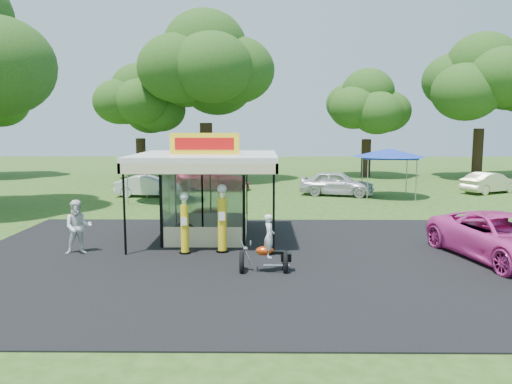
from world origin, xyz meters
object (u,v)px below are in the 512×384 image
Objects in this scene: bg_car_c at (337,183)px; pink_sedan at (502,238)px; gas_pump_right at (222,220)px; bg_car_b at (210,179)px; gas_pump_left at (185,225)px; bg_car_a at (148,186)px; spectator_west at (78,227)px; bg_car_e at (489,183)px; motorcycle at (267,249)px; tent_west at (159,157)px; tent_east at (389,153)px; gas_station_kiosk at (207,195)px; kiosk_car at (213,217)px.

pink_sedan is at bearing -152.75° from bg_car_c.
gas_pump_right is 17.62m from bg_car_b.
bg_car_a is at bearing 107.41° from gas_pump_left.
bg_car_c is at bearing 33.77° from spectator_west.
bg_car_a is at bearing 73.89° from spectator_west.
gas_pump_left is 0.52× the size of bg_car_e.
bg_car_c is (-3.06, 15.77, 0.01)m from pink_sedan.
tent_west reaches higher than motorcycle.
bg_car_b is at bearing 163.26° from tent_east.
pink_sedan is (9.32, -0.96, -0.39)m from gas_pump_right.
bg_car_e is 0.96× the size of tent_east.
gas_station_kiosk reaches higher than tent_west.
gas_pump_left is at bearing -179.82° from bg_car_b.
motorcycle is 0.98× the size of spectator_west.
gas_station_kiosk is 1.28× the size of bg_car_e.
spectator_west is 0.35× the size of bg_car_b.
motorcycle is 0.46× the size of bg_car_a.
kiosk_car is at bearing 90.00° from gas_station_kiosk.
gas_station_kiosk is at bearing -180.00° from kiosk_car.
bg_car_a is at bearing 129.01° from bg_car_b.
tent_east is at bearing -109.48° from bg_car_b.
gas_pump_right reaches higher than bg_car_a.
gas_pump_right is at bearing -123.61° from tent_east.
pink_sedan is 18.62m from bg_car_e.
gas_station_kiosk reaches higher than gas_pump_left.
pink_sedan is (7.78, 1.41, 0.05)m from motorcycle.
bg_car_e is (17.95, 16.37, -0.35)m from gas_pump_left.
motorcycle reaches higher than bg_car_c.
gas_station_kiosk is at bearing 99.82° from bg_car_e.
bg_car_e is at bearing -82.94° from bg_car_a.
kiosk_car is (-0.00, 2.21, -1.30)m from gas_station_kiosk.
kiosk_car is 0.60× the size of bg_car_c.
gas_pump_left is at bearing 173.41° from kiosk_car.
kiosk_car is 0.67× the size of bg_car_e.
bg_car_c is (4.71, 17.18, 0.07)m from motorcycle.
bg_car_a is 0.87× the size of bg_car_c.
tent_west is at bearing 71.68° from bg_car_e.
bg_car_a reaches higher than kiosk_car.
bg_car_a is at bearing 65.89° from bg_car_e.
spectator_west reaches higher than motorcycle.
bg_car_a is at bearing 118.73° from tent_west.
tent_west reaches higher than pink_sedan.
gas_pump_right reaches higher than motorcycle.
bg_car_b is at bearing 61.61° from spectator_west.
bg_car_b reaches higher than bg_car_c.
tent_east reaches higher than motorcycle.
gas_pump_right is at bearing -155.59° from bg_car_a.
bg_car_c is 10.49m from bg_car_e.
bg_car_c is at bearing -85.12° from bg_car_a.
gas_pump_right reaches higher than bg_car_e.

